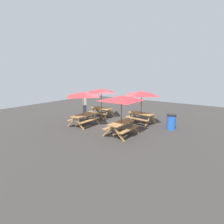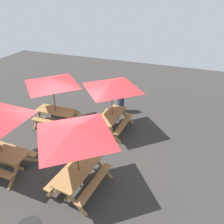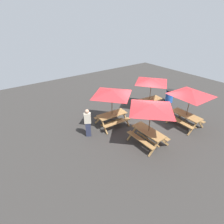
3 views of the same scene
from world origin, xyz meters
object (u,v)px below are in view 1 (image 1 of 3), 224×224
picnic_table_1 (83,97)px  trash_bin_blue (171,122)px  picnic_table_3 (142,96)px  person_standing (85,105)px  picnic_table_0 (101,93)px  picnic_table_2 (122,101)px

picnic_table_1 → trash_bin_blue: (-5.10, -2.61, -1.49)m
picnic_table_3 → person_standing: size_ratio=1.40×
picnic_table_1 → picnic_table_3: 4.00m
picnic_table_0 → trash_bin_blue: (-5.59, -0.08, -1.49)m
picnic_table_2 → picnic_table_3: (0.15, -2.84, 0.00)m
picnic_table_3 → trash_bin_blue: size_ratio=2.38×
person_standing → picnic_table_0: bearing=-146.2°
picnic_table_0 → picnic_table_3: same height
trash_bin_blue → person_standing: (7.32, 0.23, 0.39)m
picnic_table_0 → picnic_table_3: bearing=-173.5°
trash_bin_blue → picnic_table_1: bearing=27.1°
picnic_table_1 → picnic_table_3: same height
picnic_table_0 → trash_bin_blue: picnic_table_0 is taller
picnic_table_1 → person_standing: 3.44m
picnic_table_0 → trash_bin_blue: 5.78m
picnic_table_0 → picnic_table_2: (-3.58, 2.67, 0.00)m
trash_bin_blue → person_standing: bearing=1.8°
picnic_table_3 → trash_bin_blue: bearing=-175.5°
trash_bin_blue → picnic_table_2: bearing=53.9°
picnic_table_3 → picnic_table_1: bearing=49.5°
person_standing → picnic_table_2: bearing=-176.4°
picnic_table_1 → picnic_table_2: size_ratio=0.83×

